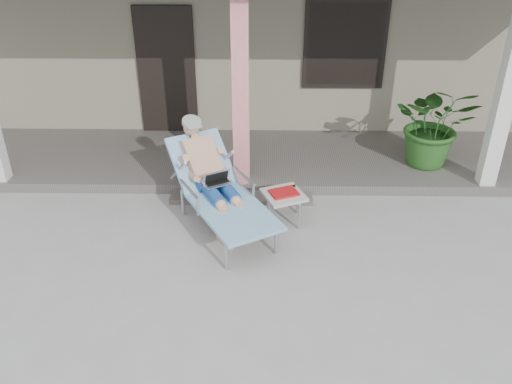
{
  "coord_description": "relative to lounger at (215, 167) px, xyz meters",
  "views": [
    {
      "loc": [
        0.32,
        -4.73,
        3.91
      ],
      "look_at": [
        0.23,
        0.6,
        0.85
      ],
      "focal_mm": 38.0,
      "sensor_mm": 36.0,
      "label": 1
    }
  ],
  "objects": [
    {
      "name": "house",
      "position": [
        0.3,
        5.2,
        0.86
      ],
      "size": [
        10.4,
        5.4,
        3.3
      ],
      "color": "gray",
      "rests_on": "ground"
    },
    {
      "name": "potted_palm",
      "position": [
        3.14,
        1.46,
        -0.01
      ],
      "size": [
        1.36,
        1.25,
        1.3
      ],
      "primitive_type": "imported",
      "rotation": [
        0.0,
        0.0,
        -0.23
      ],
      "color": "#26591E",
      "rests_on": "porch_deck"
    },
    {
      "name": "ground",
      "position": [
        0.3,
        -1.3,
        -0.81
      ],
      "size": [
        60.0,
        60.0,
        0.0
      ],
      "primitive_type": "plane",
      "color": "#9E9E99",
      "rests_on": "ground"
    },
    {
      "name": "porch_deck",
      "position": [
        0.3,
        1.7,
        -0.73
      ],
      "size": [
        10.0,
        2.0,
        0.15
      ],
      "primitive_type": "cube",
      "color": "#605B56",
      "rests_on": "ground"
    },
    {
      "name": "lounger",
      "position": [
        0.0,
        0.0,
        0.0
      ],
      "size": [
        1.61,
        2.06,
        1.31
      ],
      "rotation": [
        0.0,
        0.0,
        0.51
      ],
      "color": "#B7B7BC",
      "rests_on": "ground"
    },
    {
      "name": "side_table",
      "position": [
        0.88,
        0.03,
        -0.44
      ],
      "size": [
        0.64,
        0.64,
        0.44
      ],
      "rotation": [
        0.0,
        0.0,
        0.39
      ],
      "color": "#BCBCB6",
      "rests_on": "ground"
    },
    {
      "name": "porch_step",
      "position": [
        0.3,
        0.55,
        -0.77
      ],
      "size": [
        2.0,
        0.3,
        0.07
      ],
      "primitive_type": "cube",
      "color": "#605B56",
      "rests_on": "ground"
    }
  ]
}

